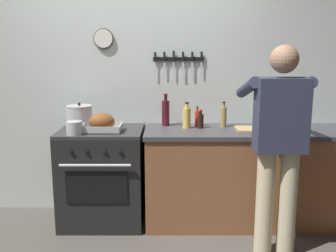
% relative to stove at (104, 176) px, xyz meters
% --- Properties ---
extents(wall_back, '(6.00, 0.13, 2.60)m').
position_rel_stove_xyz_m(wall_back, '(0.22, 0.36, 0.85)').
color(wall_back, silver).
rests_on(wall_back, ground).
extents(counter_block, '(2.03, 0.65, 0.90)m').
position_rel_stove_xyz_m(counter_block, '(1.42, 0.00, 0.00)').
color(counter_block, brown).
rests_on(counter_block, ground).
extents(stove, '(0.76, 0.67, 0.90)m').
position_rel_stove_xyz_m(stove, '(0.00, 0.00, 0.00)').
color(stove, black).
rests_on(stove, ground).
extents(person_cook, '(0.51, 0.63, 1.66)m').
position_rel_stove_xyz_m(person_cook, '(1.47, -0.60, 0.50)').
color(person_cook, '#C6B793').
rests_on(person_cook, ground).
extents(roasting_pan, '(0.35, 0.26, 0.17)m').
position_rel_stove_xyz_m(roasting_pan, '(0.03, -0.09, 0.52)').
color(roasting_pan, '#B7B7BC').
rests_on(roasting_pan, stove).
extents(stock_pot, '(0.24, 0.24, 0.24)m').
position_rel_stove_xyz_m(stock_pot, '(-0.21, 0.07, 0.56)').
color(stock_pot, '#B7B7BC').
rests_on(stock_pot, stove).
extents(saucepan, '(0.14, 0.14, 0.12)m').
position_rel_stove_xyz_m(saucepan, '(-0.19, -0.22, 0.51)').
color(saucepan, '#B7B7BC').
rests_on(saucepan, stove).
extents(cutting_board, '(0.36, 0.24, 0.02)m').
position_rel_stove_xyz_m(cutting_board, '(1.42, -0.04, 0.46)').
color(cutting_board, tan).
rests_on(cutting_board, counter_block).
extents(bottle_wine_red, '(0.07, 0.07, 0.31)m').
position_rel_stove_xyz_m(bottle_wine_red, '(0.59, 0.19, 0.58)').
color(bottle_wine_red, '#47141E').
rests_on(bottle_wine_red, counter_block).
extents(bottle_vinegar, '(0.06, 0.06, 0.24)m').
position_rel_stove_xyz_m(bottle_vinegar, '(1.14, 0.12, 0.55)').
color(bottle_vinegar, '#997F4C').
rests_on(bottle_vinegar, counter_block).
extents(bottle_dish_soap, '(0.06, 0.06, 0.25)m').
position_rel_stove_xyz_m(bottle_dish_soap, '(1.59, 0.08, 0.55)').
color(bottle_dish_soap, '#338CCC').
rests_on(bottle_dish_soap, counter_block).
extents(bottle_soy_sauce, '(0.06, 0.06, 0.18)m').
position_rel_stove_xyz_m(bottle_soy_sauce, '(0.92, 0.06, 0.52)').
color(bottle_soy_sauce, black).
rests_on(bottle_soy_sauce, counter_block).
extents(bottle_hot_sauce, '(0.05, 0.05, 0.19)m').
position_rel_stove_xyz_m(bottle_hot_sauce, '(0.90, 0.16, 0.53)').
color(bottle_hot_sauce, red).
rests_on(bottle_hot_sauce, counter_block).
extents(bottle_cooking_oil, '(0.07, 0.07, 0.25)m').
position_rel_stove_xyz_m(bottle_cooking_oil, '(0.79, 0.06, 0.55)').
color(bottle_cooking_oil, gold).
rests_on(bottle_cooking_oil, counter_block).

